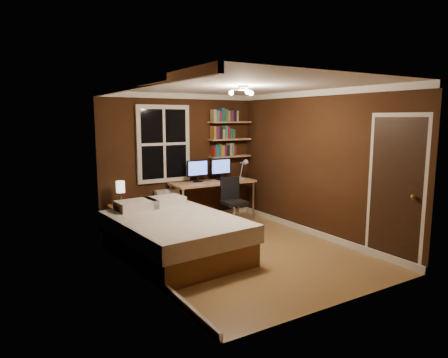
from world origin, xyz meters
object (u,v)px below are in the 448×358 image
desk (213,184)px  office_chair (233,208)px  nightstand (122,219)px  desk_lamp (244,169)px  bed (175,235)px  monitor_left (198,171)px  bedside_lamp (121,193)px  radiator (167,207)px  monitor_right (221,169)px

desk → office_chair: 0.65m
nightstand → desk_lamp: bearing=-3.8°
bed → monitor_left: (1.20, 1.55, 0.70)m
bedside_lamp → monitor_left: size_ratio=0.96×
desk_lamp → nightstand: bearing=175.5°
bed → bedside_lamp: bedside_lamp is taller
bed → bedside_lamp: bearing=97.3°
nightstand → bed: bearing=-77.3°
desk → radiator: bearing=166.4°
desk → desk_lamp: (0.65, -0.12, 0.28)m
bedside_lamp → office_chair: 2.10m
nightstand → office_chair: size_ratio=0.56×
desk → monitor_right: monitor_right is taller
nightstand → desk: (1.83, -0.07, 0.49)m
nightstand → desk: desk is taller
monitor_right → monitor_left: bearing=180.0°
monitor_left → office_chair: 1.00m
radiator → desk: size_ratio=0.40×
nightstand → monitor_left: (1.53, 0.01, 0.76)m
bed → monitor_right: 2.42m
radiator → office_chair: 1.27m
bedside_lamp → monitor_right: monitor_right is taller
bedside_lamp → monitor_left: (1.53, 0.01, 0.29)m
bedside_lamp → desk_lamp: (2.47, -0.20, 0.29)m
monitor_left → office_chair: (0.46, -0.57, -0.68)m
bedside_lamp → monitor_right: size_ratio=0.96×
monitor_left → desk_lamp: size_ratio=1.03×
bedside_lamp → monitor_right: 2.07m
nightstand → desk: size_ratio=0.30×
bed → desk_lamp: 2.63m
radiator → monitor_left: size_ratio=1.50×
desk_lamp → office_chair: size_ratio=0.48×
bed → office_chair: size_ratio=2.50×
bed → monitor_left: monitor_left is taller
radiator → monitor_left: 0.91m
bed → monitor_left: size_ratio=5.03×
radiator → desk_lamp: desk_lamp is taller
bed → nightstand: bed is taller
office_chair → bed: bearing=-144.1°
desk → monitor_left: (-0.30, 0.08, 0.28)m
monitor_right → office_chair: monitor_right is taller
nightstand → office_chair: office_chair is taller
nightstand → monitor_left: 1.71m
nightstand → desk_lamp: size_ratio=1.16×
desk → monitor_left: bearing=164.2°
nightstand → office_chair: bearing=-15.0°
radiator → bed: bearing=-109.7°
bedside_lamp → desk: size_ratio=0.26×
radiator → bedside_lamp: bearing=-171.4°
office_chair → monitor_right: bearing=88.8°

